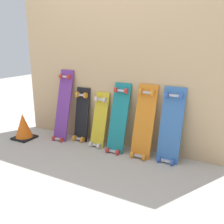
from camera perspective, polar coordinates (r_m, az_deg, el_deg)
The scene contains 9 objects.
ground_plane at distance 3.09m, azimuth 0.63°, elevation -7.48°, with size 12.00×12.00×0.00m, color #B2AAA0.
plywood_wall_panel at distance 2.92m, azimuth 1.34°, elevation 10.05°, with size 2.67×0.04×1.86m, color tan.
skateboard_purple at distance 3.26m, azimuth -10.92°, elevation 0.86°, with size 0.20×0.30×0.94m.
skateboard_black at distance 3.19m, azimuth -6.84°, elevation -1.11°, with size 0.19×0.19×0.72m.
skateboard_yellow at distance 3.02m, azimuth -2.89°, elevation -2.33°, with size 0.18×0.25×0.70m.
skateboard_teal at distance 2.86m, azimuth 1.39°, elevation -2.03°, with size 0.20×0.30×0.83m.
skateboard_orange at distance 2.74m, azimuth 7.08°, elevation -2.74°, with size 0.22×0.29×0.83m.
skateboard_blue at distance 2.68m, azimuth 12.97°, elevation -3.59°, with size 0.23×0.25×0.83m.
traffic_cone at distance 3.43m, azimuth -19.21°, elevation -3.09°, with size 0.25×0.25×0.33m.
Camera 1 is at (1.33, -2.51, 1.21)m, focal length 40.88 mm.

